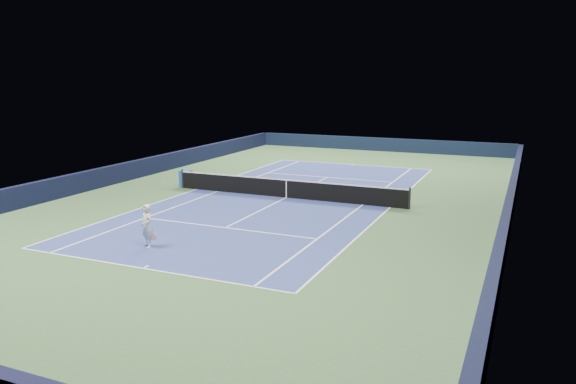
% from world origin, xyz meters
% --- Properties ---
extents(ground, '(40.00, 40.00, 0.00)m').
position_xyz_m(ground, '(0.00, 0.00, 0.00)').
color(ground, '#34552E').
rests_on(ground, ground).
extents(wall_far, '(22.00, 0.35, 1.10)m').
position_xyz_m(wall_far, '(0.00, 19.82, 0.55)').
color(wall_far, black).
rests_on(wall_far, ground).
extents(wall_right, '(0.35, 40.00, 1.10)m').
position_xyz_m(wall_right, '(10.82, 0.00, 0.55)').
color(wall_right, black).
rests_on(wall_right, ground).
extents(wall_left, '(0.35, 40.00, 1.10)m').
position_xyz_m(wall_left, '(-10.82, 0.00, 0.55)').
color(wall_left, black).
rests_on(wall_left, ground).
extents(court_surface, '(10.97, 23.77, 0.01)m').
position_xyz_m(court_surface, '(0.00, 0.00, 0.00)').
color(court_surface, navy).
rests_on(court_surface, ground).
extents(baseline_far, '(10.97, 0.08, 0.00)m').
position_xyz_m(baseline_far, '(0.00, 11.88, 0.01)').
color(baseline_far, white).
rests_on(baseline_far, ground).
extents(baseline_near, '(10.97, 0.08, 0.00)m').
position_xyz_m(baseline_near, '(0.00, -11.88, 0.01)').
color(baseline_near, white).
rests_on(baseline_near, ground).
extents(sideline_doubles_right, '(0.08, 23.77, 0.00)m').
position_xyz_m(sideline_doubles_right, '(5.49, 0.00, 0.01)').
color(sideline_doubles_right, white).
rests_on(sideline_doubles_right, ground).
extents(sideline_doubles_left, '(0.08, 23.77, 0.00)m').
position_xyz_m(sideline_doubles_left, '(-5.49, 0.00, 0.01)').
color(sideline_doubles_left, white).
rests_on(sideline_doubles_left, ground).
extents(sideline_singles_right, '(0.08, 23.77, 0.00)m').
position_xyz_m(sideline_singles_right, '(4.12, 0.00, 0.01)').
color(sideline_singles_right, white).
rests_on(sideline_singles_right, ground).
extents(sideline_singles_left, '(0.08, 23.77, 0.00)m').
position_xyz_m(sideline_singles_left, '(-4.12, 0.00, 0.01)').
color(sideline_singles_left, white).
rests_on(sideline_singles_left, ground).
extents(service_line_far, '(8.23, 0.08, 0.00)m').
position_xyz_m(service_line_far, '(0.00, 6.40, 0.01)').
color(service_line_far, white).
rests_on(service_line_far, ground).
extents(service_line_near, '(8.23, 0.08, 0.00)m').
position_xyz_m(service_line_near, '(0.00, -6.40, 0.01)').
color(service_line_near, white).
rests_on(service_line_near, ground).
extents(center_service_line, '(0.08, 12.80, 0.00)m').
position_xyz_m(center_service_line, '(0.00, 0.00, 0.01)').
color(center_service_line, white).
rests_on(center_service_line, ground).
extents(center_mark_far, '(0.08, 0.30, 0.00)m').
position_xyz_m(center_mark_far, '(0.00, 11.73, 0.01)').
color(center_mark_far, white).
rests_on(center_mark_far, ground).
extents(center_mark_near, '(0.08, 0.30, 0.00)m').
position_xyz_m(center_mark_near, '(0.00, -11.73, 0.01)').
color(center_mark_near, white).
rests_on(center_mark_near, ground).
extents(tennis_net, '(12.90, 0.10, 1.07)m').
position_xyz_m(tennis_net, '(0.00, 0.00, 0.50)').
color(tennis_net, black).
rests_on(tennis_net, ground).
extents(sponsor_cube, '(0.64, 0.56, 0.96)m').
position_xyz_m(sponsor_cube, '(-6.40, 0.31, 0.48)').
color(sponsor_cube, blue).
rests_on(sponsor_cube, ground).
extents(tennis_player, '(0.81, 1.33, 2.26)m').
position_xyz_m(tennis_player, '(-1.32, -9.87, 0.81)').
color(tennis_player, silver).
rests_on(tennis_player, ground).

